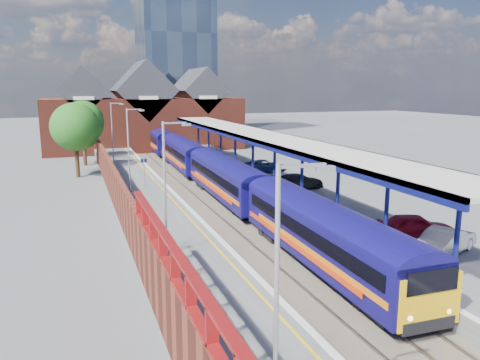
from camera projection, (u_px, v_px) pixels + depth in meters
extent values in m
plane|color=#5B5B5E|center=(184.00, 181.00, 49.26)|extent=(240.00, 240.00, 0.00)
cube|color=#473D33|center=(211.00, 202.00, 40.03)|extent=(6.00, 76.00, 0.06)
cube|color=slate|center=(186.00, 203.00, 39.27)|extent=(0.07, 76.00, 0.14)
cube|color=slate|center=(202.00, 202.00, 39.75)|extent=(0.07, 76.00, 0.14)
cube|color=slate|center=(220.00, 200.00, 40.27)|extent=(0.07, 76.00, 0.14)
cube|color=slate|center=(235.00, 199.00, 40.74)|extent=(0.07, 76.00, 0.14)
cube|color=#565659|center=(146.00, 202.00, 38.11)|extent=(5.00, 76.00, 1.00)
cube|color=#565659|center=(275.00, 191.00, 41.92)|extent=(6.00, 76.00, 1.00)
cube|color=silver|center=(174.00, 193.00, 38.79)|extent=(0.30, 76.00, 0.05)
cube|color=silver|center=(245.00, 188.00, 40.88)|extent=(0.30, 76.00, 0.05)
cube|color=yellow|center=(167.00, 194.00, 38.59)|extent=(0.14, 76.00, 0.01)
cube|color=#100C54|center=(324.00, 235.00, 25.01)|extent=(3.15, 16.06, 2.50)
cube|color=#100C54|center=(324.00, 213.00, 24.76)|extent=(3.15, 16.06, 0.60)
cube|color=#100C54|center=(227.00, 179.00, 40.33)|extent=(3.15, 16.06, 2.50)
cube|color=#100C54|center=(227.00, 165.00, 40.09)|extent=(3.15, 16.06, 0.60)
cube|color=#100C54|center=(183.00, 154.00, 55.66)|extent=(3.15, 16.06, 2.50)
cube|color=#100C54|center=(183.00, 143.00, 55.41)|extent=(3.15, 16.06, 0.60)
cube|color=#100C54|center=(159.00, 140.00, 70.98)|extent=(3.15, 16.06, 2.50)
cube|color=#100C54|center=(158.00, 131.00, 70.74)|extent=(3.15, 16.06, 0.60)
cube|color=black|center=(188.00, 161.00, 47.44)|extent=(0.04, 60.54, 0.70)
cube|color=orange|center=(188.00, 169.00, 47.59)|extent=(0.03, 55.27, 0.30)
cube|color=red|center=(188.00, 171.00, 47.63)|extent=(0.03, 55.27, 0.30)
cube|color=#F2B20C|center=(428.00, 301.00, 17.73)|extent=(2.83, 0.36, 2.10)
cube|color=black|center=(432.00, 281.00, 17.48)|extent=(2.30, 0.21, 0.90)
cube|color=black|center=(388.00, 308.00, 20.15)|extent=(2.00, 2.40, 0.60)
cube|color=black|center=(153.00, 146.00, 76.46)|extent=(2.00, 2.40, 0.60)
cylinder|color=#0E1255|center=(457.00, 238.00, 20.78)|extent=(0.24, 0.24, 4.20)
cylinder|color=#0E1255|center=(386.00, 210.00, 25.39)|extent=(0.24, 0.24, 4.20)
cylinder|color=#0E1255|center=(338.00, 191.00, 30.01)|extent=(0.24, 0.24, 4.20)
cylinder|color=#0E1255|center=(302.00, 178.00, 34.62)|extent=(0.24, 0.24, 4.20)
cylinder|color=#0E1255|center=(274.00, 167.00, 39.24)|extent=(0.24, 0.24, 4.20)
cylinder|color=#0E1255|center=(253.00, 159.00, 43.86)|extent=(0.24, 0.24, 4.20)
cylinder|color=#0E1255|center=(235.00, 152.00, 48.47)|extent=(0.24, 0.24, 4.20)
cylinder|color=#0E1255|center=(221.00, 146.00, 53.09)|extent=(0.24, 0.24, 4.20)
cylinder|color=#0E1255|center=(209.00, 142.00, 57.70)|extent=(0.24, 0.24, 4.20)
cylinder|color=#0E1255|center=(198.00, 138.00, 62.32)|extent=(0.24, 0.24, 4.20)
cube|color=beige|center=(262.00, 136.00, 42.66)|extent=(4.50, 52.00, 0.25)
cube|color=#0E1255|center=(240.00, 138.00, 41.98)|extent=(0.20, 52.00, 0.55)
cube|color=#0E1255|center=(283.00, 136.00, 43.40)|extent=(0.20, 52.00, 0.55)
cylinder|color=#A5A8AA|center=(276.00, 308.00, 11.15)|extent=(0.12, 0.12, 7.00)
cube|color=#A5A8AA|center=(302.00, 166.00, 10.69)|extent=(1.20, 0.08, 0.08)
cube|color=#A5A8AA|center=(325.00, 169.00, 10.91)|extent=(0.45, 0.18, 0.12)
cylinder|color=#A5A8AA|center=(165.00, 189.00, 24.08)|extent=(0.12, 0.12, 7.00)
cube|color=#A5A8AA|center=(175.00, 123.00, 23.61)|extent=(1.20, 0.08, 0.08)
cube|color=#A5A8AA|center=(186.00, 125.00, 23.83)|extent=(0.45, 0.18, 0.12)
cylinder|color=#A5A8AA|center=(129.00, 151.00, 38.85)|extent=(0.12, 0.12, 7.00)
cube|color=#A5A8AA|center=(134.00, 109.00, 38.38)|extent=(1.20, 0.08, 0.08)
cube|color=#A5A8AA|center=(142.00, 110.00, 38.60)|extent=(0.45, 0.18, 0.12)
cylinder|color=#A5A8AA|center=(112.00, 133.00, 53.62)|extent=(0.12, 0.12, 7.00)
cube|color=#A5A8AA|center=(116.00, 103.00, 53.16)|extent=(1.20, 0.08, 0.08)
cube|color=#A5A8AA|center=(121.00, 104.00, 53.37)|extent=(0.45, 0.18, 0.12)
cylinder|color=#A5A8AA|center=(144.00, 172.00, 41.63)|extent=(0.08, 0.08, 2.50)
cube|color=#0C194C|center=(144.00, 161.00, 41.42)|extent=(0.55, 0.06, 0.35)
cube|color=maroon|center=(120.00, 198.00, 31.34)|extent=(0.35, 50.00, 2.80)
cube|color=maroon|center=(168.00, 240.00, 15.18)|extent=(0.30, 15.00, 0.12)
cube|color=maroon|center=(169.00, 267.00, 15.36)|extent=(0.30, 15.00, 0.12)
cube|color=maroon|center=(212.00, 327.00, 10.66)|extent=(0.30, 0.12, 1.00)
cube|color=maroon|center=(191.00, 291.00, 12.51)|extent=(0.30, 0.12, 1.00)
cube|color=maroon|center=(175.00, 265.00, 14.35)|extent=(0.30, 0.12, 1.00)
cube|color=maroon|center=(163.00, 245.00, 16.20)|extent=(0.30, 0.12, 1.00)
cube|color=maroon|center=(153.00, 229.00, 18.05)|extent=(0.30, 0.12, 1.00)
cube|color=maroon|center=(146.00, 216.00, 19.89)|extent=(0.30, 0.12, 1.00)
cube|color=maroon|center=(139.00, 205.00, 21.74)|extent=(0.30, 0.12, 1.00)
cube|color=maroon|center=(144.00, 124.00, 74.33)|extent=(30.00, 12.00, 8.00)
cube|color=#232328|center=(82.00, 91.00, 70.34)|extent=(7.13, 12.00, 7.13)
cube|color=#232328|center=(142.00, 90.00, 73.32)|extent=(9.16, 12.00, 9.16)
cube|color=#232328|center=(198.00, 90.00, 76.31)|extent=(7.13, 12.00, 7.13)
cube|color=beige|center=(84.00, 98.00, 64.95)|extent=(2.80, 0.15, 0.50)
cube|color=beige|center=(149.00, 98.00, 67.93)|extent=(2.80, 0.15, 0.50)
cube|color=beige|center=(208.00, 97.00, 70.92)|extent=(2.80, 0.15, 0.50)
cube|color=#425572|center=(174.00, 36.00, 94.85)|extent=(14.00, 14.00, 40.00)
cylinder|color=#382314|center=(77.00, 159.00, 50.93)|extent=(0.44, 0.44, 4.00)
sphere|color=#164C14|center=(75.00, 127.00, 50.25)|extent=(5.20, 5.20, 5.20)
sphere|color=#164C14|center=(83.00, 134.00, 50.19)|extent=(3.20, 3.20, 3.20)
cylinder|color=#382314|center=(85.00, 150.00, 58.65)|extent=(0.44, 0.44, 4.00)
sphere|color=#164C14|center=(83.00, 122.00, 57.97)|extent=(5.20, 5.20, 5.20)
sphere|color=#164C14|center=(90.00, 127.00, 57.91)|extent=(3.20, 3.20, 3.20)
imported|color=maroon|center=(416.00, 227.00, 27.08)|extent=(4.69, 3.16, 1.48)
imported|color=#BAB9BF|center=(447.00, 240.00, 24.86)|extent=(4.52, 3.09, 1.41)
imported|color=black|center=(298.00, 182.00, 40.31)|extent=(5.05, 2.73, 1.39)
imported|color=navy|center=(265.00, 166.00, 48.64)|extent=(4.92, 3.01, 1.27)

